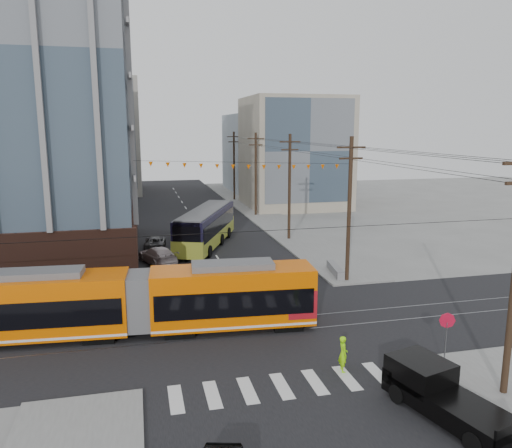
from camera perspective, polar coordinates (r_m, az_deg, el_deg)
The scene contains 15 objects.
ground at distance 26.72m, azimuth 2.80°, elevation -14.80°, with size 160.00×160.00×0.00m, color slate.
bg_bldg_nw_near at distance 75.81m, azimuth -21.42°, elevation 8.23°, with size 18.00×16.00×18.00m, color #8C99A5.
bg_bldg_ne_near at distance 74.75m, azimuth 4.36°, elevation 8.15°, with size 14.00×14.00×16.00m, color gray.
bg_bldg_nw_far at distance 95.37m, azimuth -18.05°, elevation 9.45°, with size 16.00×18.00×20.00m, color gray.
bg_bldg_ne_far at distance 94.52m, azimuth 1.78°, elevation 8.15°, with size 16.00×16.00×14.00m, color #8C99A5.
utility_pole_far at distance 80.79m, azimuth -2.52°, elevation 6.60°, with size 0.30×0.30×11.00m, color black.
streetcar at distance 29.30m, azimuth -13.16°, elevation -8.64°, with size 20.01×2.81×3.86m, color #DB5800, non-canonical shape.
city_bus at distance 49.80m, azimuth -5.73°, elevation -0.35°, with size 2.91×13.41×3.80m, color black, non-canonical shape.
pickup_truck at distance 22.56m, azimuth 21.27°, elevation -18.01°, with size 2.02×5.65×1.92m, color black, non-canonical shape.
parked_car_silver at distance 37.69m, azimuth -10.88°, elevation -5.89°, with size 1.73×4.97×1.64m, color #979CAF.
parked_car_white at distance 44.13m, azimuth -11.16°, elevation -3.52°, with size 2.06×5.06×1.47m, color beige.
parked_car_grey at distance 49.76m, azimuth -11.45°, elevation -2.06°, with size 1.97×4.28×1.19m, color #4D4D4F.
pedestrian at distance 25.16m, azimuth 9.92°, elevation -14.41°, with size 0.66×0.43×1.80m, color #8EEA0B.
stop_sign at distance 26.84m, azimuth 20.85°, elevation -12.41°, with size 0.78×0.78×2.58m, color #B60D2A, non-canonical shape.
jersey_barrier at distance 40.52m, azimuth 9.05°, elevation -5.27°, with size 0.86×3.83×0.77m, color gray.
Camera 1 is at (-6.83, -23.08, 11.60)m, focal length 35.00 mm.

